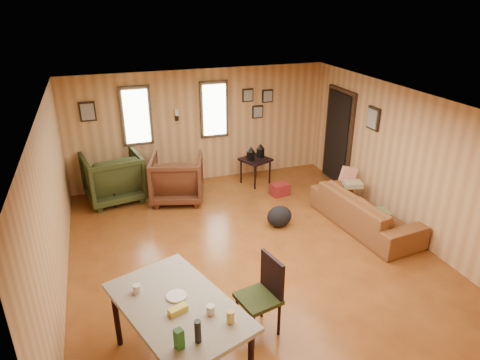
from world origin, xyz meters
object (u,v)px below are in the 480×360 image
object	(u,v)px
recliner_green	(113,175)
side_table	(256,157)
sofa	(365,205)
end_table	(122,183)
dining_table	(178,311)
recliner_brown	(177,176)

from	to	relation	value
recliner_green	side_table	xyz separation A→B (m)	(2.93, -0.17, 0.06)
sofa	end_table	xyz separation A→B (m)	(-3.92, 2.42, -0.03)
recliner_green	end_table	size ratio (longest dim) A/B	1.53
side_table	dining_table	bearing A→B (deg)	-119.96
recliner_brown	end_table	world-z (taller)	recliner_brown
recliner_green	end_table	distance (m)	0.24
recliner_brown	dining_table	bearing A→B (deg)	95.31
sofa	dining_table	bearing A→B (deg)	112.50
sofa	side_table	distance (m)	2.64
side_table	dining_table	distance (m)	5.05
sofa	recliner_green	distance (m)	4.80
recliner_green	end_table	world-z (taller)	recliner_green
recliner_green	dining_table	world-z (taller)	dining_table
end_table	side_table	xyz separation A→B (m)	(2.78, -0.05, 0.20)
recliner_brown	side_table	bearing A→B (deg)	-156.05
sofa	end_table	distance (m)	4.61
side_table	dining_table	size ratio (longest dim) A/B	0.47
end_table	side_table	distance (m)	2.78
sofa	side_table	world-z (taller)	side_table
sofa	recliner_green	bearing A→B (deg)	51.92
end_table	dining_table	distance (m)	4.44
recliner_green	end_table	bearing A→B (deg)	131.22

